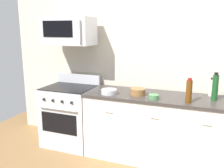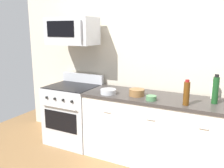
% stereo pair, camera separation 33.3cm
% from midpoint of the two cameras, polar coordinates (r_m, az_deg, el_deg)
% --- Properties ---
extents(ground_plane, '(6.83, 6.83, 0.00)m').
position_cam_midpoint_polar(ground_plane, '(3.52, 18.17, -18.18)').
color(ground_plane, olive).
extents(back_wall, '(5.69, 0.10, 2.70)m').
position_cam_midpoint_polar(back_wall, '(3.47, 20.80, 4.95)').
color(back_wall, beige).
rests_on(back_wall, ground_plane).
extents(counter_unit, '(2.60, 0.66, 0.92)m').
position_cam_midpoint_polar(counter_unit, '(3.31, 18.73, -11.31)').
color(counter_unit, silver).
rests_on(counter_unit, ground_plane).
extents(range_oven, '(0.76, 0.69, 1.07)m').
position_cam_midpoint_polar(range_oven, '(3.87, -6.72, -6.99)').
color(range_oven, '#B7BABF').
rests_on(range_oven, ground_plane).
extents(microwave, '(0.74, 0.44, 0.40)m').
position_cam_midpoint_polar(microwave, '(3.68, -6.85, 12.33)').
color(microwave, '#B7BABF').
extents(bottle_wine_green, '(0.07, 0.07, 0.35)m').
position_cam_midpoint_polar(bottle_wine_green, '(3.12, 26.20, -1.28)').
color(bottle_wine_green, '#19471E').
rests_on(bottle_wine_green, countertop_slab).
extents(bottle_wine_amber, '(0.07, 0.07, 0.30)m').
position_cam_midpoint_polar(bottle_wine_amber, '(2.93, 20.41, -2.09)').
color(bottle_wine_amber, '#59330F').
rests_on(bottle_wine_amber, countertop_slab).
extents(bottle_vinegar_white, '(0.06, 0.06, 0.24)m').
position_cam_midpoint_polar(bottle_vinegar_white, '(3.34, 25.64, -1.28)').
color(bottle_vinegar_white, silver).
rests_on(bottle_vinegar_white, countertop_slab).
extents(bowl_green_glaze, '(0.13, 0.13, 0.06)m').
position_cam_midpoint_polar(bowl_green_glaze, '(3.03, 12.41, -3.28)').
color(bowl_green_glaze, '#477A4C').
rests_on(bowl_green_glaze, countertop_slab).
extents(bowl_wooden_salad, '(0.20, 0.20, 0.09)m').
position_cam_midpoint_polar(bowl_wooden_salad, '(3.20, 8.87, -1.98)').
color(bowl_wooden_salad, brown).
rests_on(bowl_wooden_salad, countertop_slab).
extents(bowl_steel_prep, '(0.21, 0.21, 0.06)m').
position_cam_midpoint_polar(bowl_steel_prep, '(3.26, 2.05, -1.78)').
color(bowl_steel_prep, '#B2B5BA').
rests_on(bowl_steel_prep, countertop_slab).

